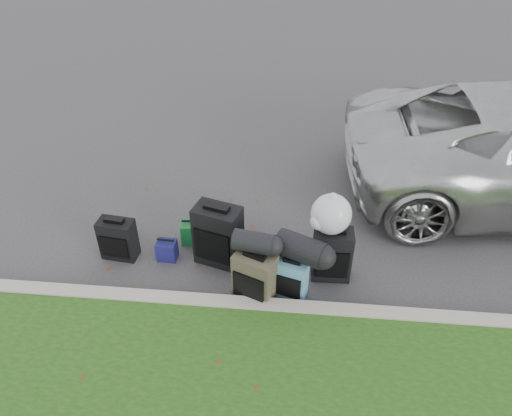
# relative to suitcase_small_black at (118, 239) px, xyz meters

# --- Properties ---
(ground) EXTENTS (120.00, 120.00, 0.00)m
(ground) POSITION_rel_suitcase_small_black_xyz_m (1.78, 0.22, -0.27)
(ground) COLOR #383535
(ground) RESTS_ON ground
(curb) EXTENTS (120.00, 0.18, 0.15)m
(curb) POSITION_rel_suitcase_small_black_xyz_m (1.78, -0.78, -0.20)
(curb) COLOR #9E937F
(curb) RESTS_ON ground
(suitcase_small_black) EXTENTS (0.46, 0.29, 0.54)m
(suitcase_small_black) POSITION_rel_suitcase_small_black_xyz_m (0.00, 0.00, 0.00)
(suitcase_small_black) COLOR black
(suitcase_small_black) RESTS_ON ground
(suitcase_large_black_left) EXTENTS (0.62, 0.47, 0.79)m
(suitcase_large_black_left) POSITION_rel_suitcase_small_black_xyz_m (1.25, 0.04, 0.13)
(suitcase_large_black_left) COLOR black
(suitcase_large_black_left) RESTS_ON ground
(suitcase_olive) EXTENTS (0.53, 0.44, 0.62)m
(suitcase_olive) POSITION_rel_suitcase_small_black_xyz_m (1.75, -0.54, 0.04)
(suitcase_olive) COLOR #373323
(suitcase_olive) RESTS_ON ground
(suitcase_teal) EXTENTS (0.40, 0.30, 0.51)m
(suitcase_teal) POSITION_rel_suitcase_small_black_xyz_m (2.16, -0.47, -0.02)
(suitcase_teal) COLOR teal
(suitcase_teal) RESTS_ON ground
(suitcase_large_black_right) EXTENTS (0.46, 0.28, 0.68)m
(suitcase_large_black_right) POSITION_rel_suitcase_small_black_xyz_m (2.62, -0.11, 0.07)
(suitcase_large_black_right) COLOR black
(suitcase_large_black_right) RESTS_ON ground
(tote_green) EXTENTS (0.27, 0.22, 0.29)m
(tote_green) POSITION_rel_suitcase_small_black_xyz_m (0.85, 0.36, -0.12)
(tote_green) COLOR #186E2D
(tote_green) RESTS_ON ground
(tote_navy) EXTENTS (0.25, 0.20, 0.26)m
(tote_navy) POSITION_rel_suitcase_small_black_xyz_m (0.60, 0.01, -0.14)
(tote_navy) COLOR #171751
(tote_navy) RESTS_ON ground
(duffel_left) EXTENTS (0.48, 0.31, 0.24)m
(duffel_left) POSITION_rel_suitcase_small_black_xyz_m (1.73, -0.45, 0.47)
(duffel_left) COLOR black
(duffel_left) RESTS_ON suitcase_olive
(duffel_right) EXTENTS (0.61, 0.50, 0.30)m
(duffel_right) POSITION_rel_suitcase_small_black_xyz_m (2.24, -0.41, 0.39)
(duffel_right) COLOR black
(duffel_right) RESTS_ON suitcase_teal
(trash_bag) EXTENTS (0.46, 0.46, 0.46)m
(trash_bag) POSITION_rel_suitcase_small_black_xyz_m (2.56, -0.08, 0.63)
(trash_bag) COLOR silver
(trash_bag) RESTS_ON suitcase_large_black_right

